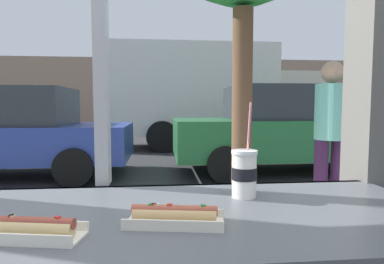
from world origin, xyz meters
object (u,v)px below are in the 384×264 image
at_px(hotdog_tray_far, 29,229).
at_px(pedestrian, 331,130).
at_px(parked_car_green, 283,128).
at_px(parked_car_blue, 11,132).
at_px(hotdog_tray_near, 174,216).
at_px(soda_cup_right, 244,173).
at_px(box_truck, 212,94).

xyz_separation_m(hotdog_tray_far, pedestrian, (2.03, 2.41, 0.04)).
bearing_deg(parked_car_green, parked_car_blue, -180.00).
height_order(hotdog_tray_near, pedestrian, pedestrian).
distance_m(parked_car_blue, parked_car_green, 5.21).
xyz_separation_m(soda_cup_right, parked_car_blue, (-3.03, 5.32, -0.25)).
xyz_separation_m(parked_car_green, pedestrian, (-0.74, -3.20, 0.20)).
bearing_deg(hotdog_tray_near, pedestrian, 54.26).
bearing_deg(box_truck, soda_cup_right, -98.46).
relative_size(soda_cup_right, parked_car_green, 0.07).
bearing_deg(pedestrian, parked_car_blue, 144.43).
relative_size(parked_car_blue, parked_car_green, 1.00).
distance_m(hotdog_tray_near, hotdog_tray_far, 0.34).
bearing_deg(hotdog_tray_near, box_truck, 80.32).
xyz_separation_m(hotdog_tray_far, parked_car_blue, (-2.45, 5.61, -0.19)).
height_order(parked_car_blue, box_truck, box_truck).
bearing_deg(parked_car_blue, pedestrian, -35.57).
xyz_separation_m(hotdog_tray_far, parked_car_green, (2.77, 5.61, -0.17)).
bearing_deg(hotdog_tray_far, pedestrian, 49.85).
xyz_separation_m(box_truck, pedestrian, (0.06, -7.22, -0.62)).
xyz_separation_m(hotdog_tray_near, parked_car_green, (2.43, 5.55, -0.17)).
distance_m(parked_car_green, pedestrian, 3.29).
xyz_separation_m(soda_cup_right, parked_car_green, (2.19, 5.32, -0.22)).
bearing_deg(parked_car_green, pedestrian, -102.96).
height_order(hotdog_tray_near, hotdog_tray_far, same).
bearing_deg(hotdog_tray_far, soda_cup_right, 26.46).
relative_size(hotdog_tray_near, box_truck, 0.04).
relative_size(soda_cup_right, hotdog_tray_far, 1.21).
height_order(parked_car_green, pedestrian, pedestrian).
distance_m(hotdog_tray_near, parked_car_blue, 6.21).
bearing_deg(box_truck, pedestrian, -89.52).
bearing_deg(parked_car_green, hotdog_tray_far, -116.26).
height_order(hotdog_tray_far, pedestrian, pedestrian).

